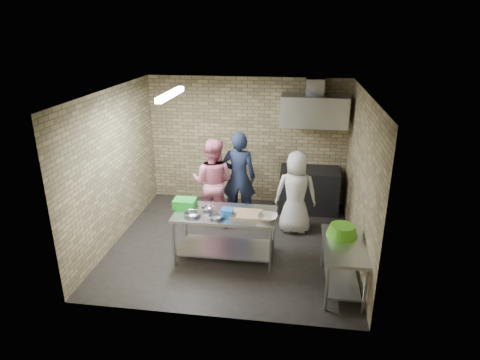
% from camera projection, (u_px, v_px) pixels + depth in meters
% --- Properties ---
extents(floor, '(4.20, 4.20, 0.00)m').
position_uv_depth(floor, '(233.00, 243.00, 7.45)').
color(floor, black).
rests_on(floor, ground).
extents(ceiling, '(4.20, 4.20, 0.00)m').
position_uv_depth(ceiling, '(232.00, 92.00, 6.49)').
color(ceiling, black).
rests_on(ceiling, ground).
extents(back_wall, '(4.20, 0.06, 2.70)m').
position_uv_depth(back_wall, '(247.00, 141.00, 8.82)').
color(back_wall, tan).
rests_on(back_wall, ground).
extents(front_wall, '(4.20, 0.06, 2.70)m').
position_uv_depth(front_wall, '(207.00, 227.00, 5.12)').
color(front_wall, tan).
rests_on(front_wall, ground).
extents(left_wall, '(0.06, 4.00, 2.70)m').
position_uv_depth(left_wall, '(114.00, 167.00, 7.24)').
color(left_wall, tan).
rests_on(left_wall, ground).
extents(right_wall, '(0.06, 4.00, 2.70)m').
position_uv_depth(right_wall, '(361.00, 179.00, 6.69)').
color(right_wall, tan).
rests_on(right_wall, ground).
extents(prep_table, '(1.65, 0.82, 0.82)m').
position_uv_depth(prep_table, '(225.00, 235.00, 6.87)').
color(prep_table, '#B8BBBF').
rests_on(prep_table, floor).
extents(side_counter, '(0.60, 1.20, 0.75)m').
position_uv_depth(side_counter, '(342.00, 266.00, 6.06)').
color(side_counter, silver).
rests_on(side_counter, floor).
extents(stove, '(1.20, 0.70, 0.90)m').
position_uv_depth(stove, '(309.00, 190.00, 8.64)').
color(stove, black).
rests_on(stove, floor).
extents(range_hood, '(1.30, 0.60, 0.60)m').
position_uv_depth(range_hood, '(314.00, 111.00, 8.09)').
color(range_hood, silver).
rests_on(range_hood, back_wall).
extents(hood_duct, '(0.35, 0.30, 0.30)m').
position_uv_depth(hood_duct, '(315.00, 86.00, 8.07)').
color(hood_duct, '#A5A8AD').
rests_on(hood_duct, back_wall).
extents(wall_shelf, '(0.80, 0.20, 0.04)m').
position_uv_depth(wall_shelf, '(328.00, 118.00, 8.30)').
color(wall_shelf, '#3F2B19').
rests_on(wall_shelf, back_wall).
extents(fluorescent_fixture, '(0.10, 1.25, 0.08)m').
position_uv_depth(fluorescent_fixture, '(170.00, 94.00, 6.64)').
color(fluorescent_fixture, white).
rests_on(fluorescent_fixture, ceiling).
extents(green_crate, '(0.37, 0.27, 0.15)m').
position_uv_depth(green_crate, '(185.00, 203.00, 6.90)').
color(green_crate, green).
rests_on(green_crate, prep_table).
extents(blue_tub, '(0.18, 0.18, 0.12)m').
position_uv_depth(blue_tub, '(227.00, 212.00, 6.60)').
color(blue_tub, blue).
rests_on(blue_tub, prep_table).
extents(cutting_board, '(0.50, 0.38, 0.03)m').
position_uv_depth(cutting_board, '(246.00, 214.00, 6.65)').
color(cutting_board, tan).
rests_on(cutting_board, prep_table).
extents(mixing_bowl_a, '(0.28, 0.28, 0.06)m').
position_uv_depth(mixing_bowl_a, '(192.00, 215.00, 6.59)').
color(mixing_bowl_a, '#B7BABF').
rests_on(mixing_bowl_a, prep_table).
extents(mixing_bowl_b, '(0.21, 0.21, 0.06)m').
position_uv_depth(mixing_bowl_b, '(208.00, 209.00, 6.80)').
color(mixing_bowl_b, '#B6B7BD').
rests_on(mixing_bowl_b, prep_table).
extents(mixing_bowl_c, '(0.26, 0.26, 0.06)m').
position_uv_depth(mixing_bowl_c, '(216.00, 217.00, 6.52)').
color(mixing_bowl_c, '#A9AAB0').
rests_on(mixing_bowl_c, prep_table).
extents(ceramic_bowl, '(0.35, 0.35, 0.08)m').
position_uv_depth(ceramic_bowl, '(267.00, 217.00, 6.48)').
color(ceramic_bowl, '#C2B09B').
rests_on(ceramic_bowl, prep_table).
extents(green_basin, '(0.46, 0.46, 0.17)m').
position_uv_depth(green_basin, '(342.00, 230.00, 6.13)').
color(green_basin, '#59C626').
rests_on(green_basin, side_counter).
extents(bottle_red, '(0.07, 0.07, 0.18)m').
position_uv_depth(bottle_red, '(316.00, 113.00, 8.29)').
color(bottle_red, '#B22619').
rests_on(bottle_red, wall_shelf).
extents(bottle_green, '(0.06, 0.06, 0.15)m').
position_uv_depth(bottle_green, '(336.00, 114.00, 8.24)').
color(bottle_green, green).
rests_on(bottle_green, wall_shelf).
extents(man_navy, '(0.68, 0.46, 1.81)m').
position_uv_depth(man_navy, '(239.00, 177.00, 8.03)').
color(man_navy, black).
rests_on(man_navy, floor).
extents(woman_pink, '(0.91, 0.75, 1.72)m').
position_uv_depth(woman_pink, '(213.00, 182.00, 7.92)').
color(woman_pink, pink).
rests_on(woman_pink, floor).
extents(woman_white, '(0.77, 0.51, 1.57)m').
position_uv_depth(woman_white, '(296.00, 193.00, 7.63)').
color(woman_white, white).
rests_on(woman_white, floor).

